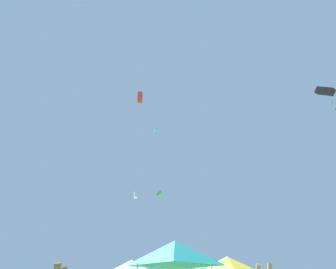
{
  "coord_description": "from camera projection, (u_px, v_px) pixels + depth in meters",
  "views": [
    {
      "loc": [
        0.23,
        -5.53,
        1.64
      ],
      "look_at": [
        -0.79,
        13.22,
        14.07
      ],
      "focal_mm": 24.59,
      "sensor_mm": 36.0,
      "label": 1
    }
  ],
  "objects": [
    {
      "name": "kite_white_box",
      "position": [
        136.0,
        195.0,
        35.14
      ],
      "size": [
        0.69,
        0.93,
        1.13
      ],
      "color": "white"
    },
    {
      "name": "canopy_tent_white",
      "position": [
        131.0,
        268.0,
        14.08
      ],
      "size": [
        2.82,
        2.82,
        3.02
      ],
      "color": "#9E9EA3",
      "rests_on": "ground"
    },
    {
      "name": "kite_black_box",
      "position": [
        325.0,
        92.0,
        19.7
      ],
      "size": [
        1.28,
        1.41,
        3.22
      ],
      "color": "black"
    },
    {
      "name": "canopy_tent_blue",
      "position": [
        214.0,
        267.0,
        16.6
      ],
      "size": [
        3.13,
        3.13,
        3.35
      ],
      "color": "#9E9EA3",
      "rests_on": "ground"
    },
    {
      "name": "kite_cyan_box",
      "position": [
        156.0,
        132.0,
        35.65
      ],
      "size": [
        0.63,
        0.97,
        0.77
      ],
      "color": "#2DB7CC"
    },
    {
      "name": "canopy_tent_teal",
      "position": [
        175.0,
        253.0,
        10.53
      ],
      "size": [
        3.22,
        3.22,
        3.44
      ],
      "color": "#9E9EA3",
      "rests_on": "ground"
    },
    {
      "name": "kite_red_box",
      "position": [
        140.0,
        97.0,
        16.08
      ],
      "size": [
        0.32,
        0.51,
        0.82
      ],
      "color": "red"
    },
    {
      "name": "kite_green_box",
      "position": [
        159.0,
        194.0,
        33.18
      ],
      "size": [
        0.79,
        0.61,
        1.61
      ],
      "color": "green"
    },
    {
      "name": "canopy_tent_yellow",
      "position": [
        228.0,
        266.0,
        12.9
      ],
      "size": [
        2.88,
        2.88,
        3.08
      ],
      "color": "#9E9EA3",
      "rests_on": "ground"
    }
  ]
}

